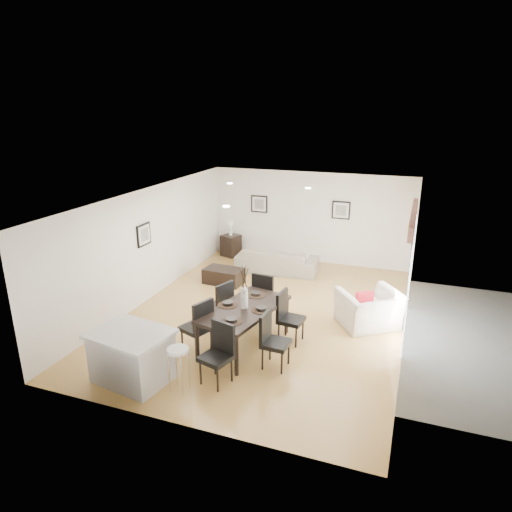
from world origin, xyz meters
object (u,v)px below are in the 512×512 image
(kitchen_island, at_px, (132,356))
(sofa, at_px, (277,260))
(dining_chair_wnear, at_px, (199,324))
(dining_chair_foot, at_px, (265,294))
(dining_table, at_px, (245,312))
(bar_stool, at_px, (178,355))
(armchair, at_px, (370,309))
(dining_chair_enear, at_px, (271,337))
(side_table, at_px, (231,245))
(dining_chair_head, at_px, (219,350))
(dining_chair_efar, at_px, (287,314))
(coffee_table, at_px, (224,276))
(dining_chair_wfar, at_px, (221,303))

(kitchen_island, bearing_deg, sofa, 92.54)
(dining_chair_wnear, height_order, dining_chair_foot, dining_chair_wnear)
(dining_table, xyz_separation_m, bar_stool, (-0.48, -1.73, -0.08))
(sofa, relative_size, dining_table, 1.06)
(armchair, xyz_separation_m, dining_chair_enear, (-1.48, -2.20, 0.19))
(side_table, bearing_deg, dining_table, -64.22)
(dining_chair_head, xyz_separation_m, side_table, (-2.51, 6.39, -0.27))
(dining_chair_efar, bearing_deg, coffee_table, 51.62)
(dining_chair_wnear, distance_m, dining_chair_head, 1.02)
(armchair, relative_size, dining_chair_efar, 1.16)
(dining_chair_wfar, bearing_deg, armchair, 133.36)
(armchair, height_order, dining_chair_foot, dining_chair_foot)
(sofa, relative_size, dining_chair_enear, 2.18)
(dining_chair_foot, relative_size, side_table, 1.67)
(dining_chair_wnear, distance_m, kitchen_island, 1.39)
(sofa, xyz_separation_m, dining_chair_enear, (1.39, -4.75, 0.25))
(side_table, xyz_separation_m, bar_stool, (2.01, -6.89, 0.34))
(dining_table, distance_m, bar_stool, 1.80)
(dining_chair_wnear, relative_size, bar_stool, 1.42)
(kitchen_island, height_order, bar_stool, kitchen_island)
(dining_chair_wfar, xyz_separation_m, bar_stool, (0.23, -2.20, 0.06))
(dining_chair_efar, relative_size, kitchen_island, 0.73)
(bar_stool, bearing_deg, armchair, 52.15)
(dining_table, xyz_separation_m, coffee_table, (-1.75, 2.93, -0.54))
(dining_chair_wnear, distance_m, dining_chair_enear, 1.42)
(armchair, xyz_separation_m, dining_chair_foot, (-2.20, -0.47, 0.22))
(dining_chair_foot, xyz_separation_m, side_table, (-2.48, 3.92, -0.29))
(dining_chair_efar, xyz_separation_m, dining_chair_foot, (-0.72, 0.73, 0.03))
(dining_chair_enear, distance_m, kitchen_island, 2.43)
(dining_chair_head, xyz_separation_m, bar_stool, (-0.51, -0.49, 0.07))
(armchair, bearing_deg, dining_table, 1.79)
(bar_stool, bearing_deg, sofa, 91.91)
(dining_chair_wfar, xyz_separation_m, dining_chair_foot, (0.70, 0.77, 0.01))
(armchair, bearing_deg, sofa, -77.75)
(side_table, bearing_deg, dining_chair_foot, -57.68)
(armchair, distance_m, dining_chair_foot, 2.26)
(sofa, distance_m, kitchen_island, 6.03)
(dining_chair_foot, height_order, kitchen_island, dining_chair_foot)
(dining_chair_wfar, distance_m, coffee_table, 2.70)
(dining_chair_wfar, xyz_separation_m, coffee_table, (-1.04, 2.46, -0.41))
(armchair, bearing_deg, dining_chair_wfar, -12.97)
(dining_table, distance_m, dining_chair_enear, 0.88)
(sofa, xyz_separation_m, dining_table, (0.68, -4.26, 0.41))
(dining_chair_head, distance_m, side_table, 6.87)
(armchair, relative_size, coffee_table, 1.20)
(armchair, bearing_deg, kitchen_island, 7.74)
(armchair, relative_size, dining_table, 0.57)
(dining_chair_wnear, height_order, side_table, dining_chair_wnear)
(dining_chair_foot, relative_size, coffee_table, 1.09)
(armchair, distance_m, dining_chair_enear, 2.66)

